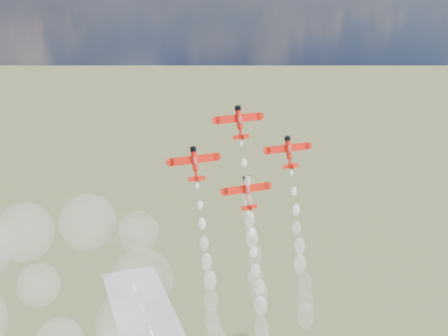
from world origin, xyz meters
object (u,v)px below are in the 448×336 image
plane_lead (239,121)px  plane_slot (247,192)px  plane_left (195,163)px  plane_right (289,151)px

plane_lead → plane_slot: size_ratio=1.00×
plane_lead → plane_left: 18.18m
plane_lead → plane_left: plane_lead is taller
plane_left → plane_right: 29.78m
plane_left → plane_slot: (14.89, -3.38, -9.86)m
plane_lead → plane_left: size_ratio=1.00×
plane_left → plane_right: size_ratio=1.00×
plane_right → plane_lead: bearing=167.2°
plane_left → plane_slot: size_ratio=1.00×
plane_slot → plane_right: bearing=12.8°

